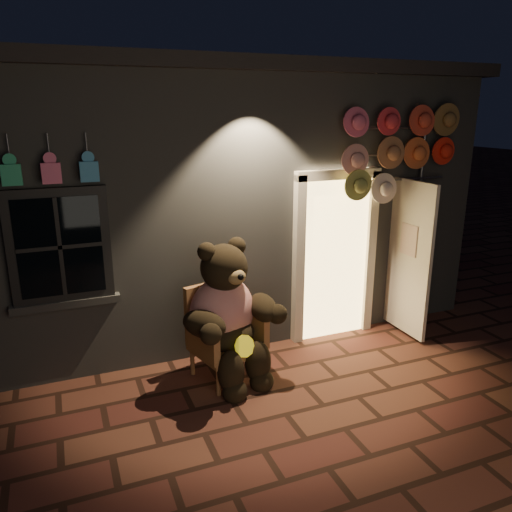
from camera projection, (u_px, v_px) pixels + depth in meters
ground at (286, 414)px, 4.92m from camera, size 60.00×60.00×0.00m
shop_building at (182, 184)px, 7.98m from camera, size 7.30×5.95×3.51m
wicker_armchair at (222, 331)px, 5.55m from camera, size 0.84×0.80×1.04m
teddy_bear at (228, 315)px, 5.37m from camera, size 1.15×1.03×1.64m
hat_rack at (398, 151)px, 6.13m from camera, size 1.65×0.22×2.91m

